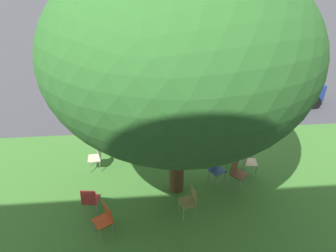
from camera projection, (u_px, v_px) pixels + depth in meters
ground at (201, 127)px, 12.37m from camera, size 80.00×80.00×0.00m
grass_verge at (219, 177)px, 9.62m from camera, size 48.00×6.00×0.01m
street_tree at (179, 55)px, 7.08m from camera, size 6.36×6.36×6.52m
chair_0 at (141, 135)px, 10.83m from camera, size 0.59×0.59×0.88m
chair_1 at (176, 132)px, 11.05m from camera, size 0.57×0.58×0.88m
chair_2 at (174, 143)px, 10.43m from camera, size 0.54×0.55×0.88m
chair_3 at (216, 167)px, 9.24m from camera, size 0.57×0.57×0.88m
chair_4 at (231, 151)px, 9.97m from camera, size 0.47×0.47×0.88m
chair_5 at (96, 156)px, 9.75m from camera, size 0.44×0.44×0.88m
chair_6 at (190, 199)px, 8.06m from camera, size 0.50×0.50×0.88m
chair_7 at (248, 160)px, 9.55m from camera, size 0.48×0.47×0.88m
chair_8 at (237, 171)px, 9.07m from camera, size 0.59×0.59×0.88m
chair_9 at (105, 218)px, 7.50m from camera, size 0.57×0.57×0.88m
chair_10 at (131, 144)px, 10.33m from camera, size 0.54×0.55×0.88m
chair_11 at (90, 199)px, 8.07m from camera, size 0.48×0.48×0.88m
parked_car at (280, 85)px, 14.04m from camera, size 3.70×1.92×1.65m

